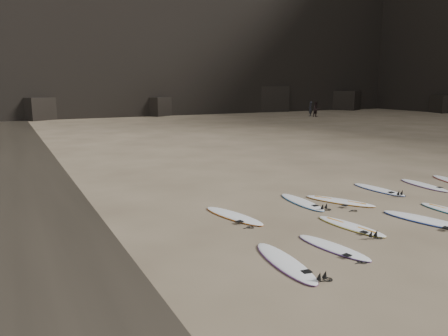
% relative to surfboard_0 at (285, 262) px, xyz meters
% --- Properties ---
extents(ground, '(240.00, 240.00, 0.00)m').
position_rel_surfboard_0_xyz_m(ground, '(3.99, 0.83, -0.05)').
color(ground, '#897559').
rests_on(ground, ground).
extents(surfboard_0, '(0.85, 2.58, 0.09)m').
position_rel_surfboard_0_xyz_m(surfboard_0, '(0.00, 0.00, 0.00)').
color(surfboard_0, white).
rests_on(surfboard_0, ground).
extents(surfboard_1, '(0.89, 2.26, 0.08)m').
position_rel_surfboard_0_xyz_m(surfboard_1, '(1.59, 0.23, -0.01)').
color(surfboard_1, white).
rests_on(surfboard_1, ground).
extents(surfboard_2, '(0.91, 2.35, 0.08)m').
position_rel_surfboard_0_xyz_m(surfboard_2, '(3.13, 1.27, -0.00)').
color(surfboard_2, white).
rests_on(surfboard_2, ground).
extents(surfboard_3, '(1.39, 2.85, 0.10)m').
position_rel_surfboard_0_xyz_m(surfboard_3, '(5.51, 0.59, 0.00)').
color(surfboard_3, white).
rests_on(surfboard_3, ground).
extents(surfboard_5, '(1.17, 2.56, 0.09)m').
position_rel_surfboard_0_xyz_m(surfboard_5, '(0.62, 3.64, -0.00)').
color(surfboard_5, white).
rests_on(surfboard_5, ground).
extents(surfboard_6, '(0.71, 2.46, 0.09)m').
position_rel_surfboard_0_xyz_m(surfboard_6, '(3.44, 3.97, -0.00)').
color(surfboard_6, white).
rests_on(surfboard_6, ground).
extents(surfboard_7, '(1.68, 2.45, 0.09)m').
position_rel_surfboard_0_xyz_m(surfboard_7, '(4.68, 3.48, -0.00)').
color(surfboard_7, white).
rests_on(surfboard_7, ground).
extents(surfboard_8, '(0.71, 2.40, 0.09)m').
position_rel_surfboard_0_xyz_m(surfboard_8, '(7.16, 4.11, -0.00)').
color(surfboard_8, white).
rests_on(surfboard_8, ground).
extents(surfboard_9, '(0.83, 2.42, 0.09)m').
position_rel_surfboard_0_xyz_m(surfboard_9, '(9.32, 3.82, -0.00)').
color(surfboard_9, white).
rests_on(surfboard_9, ground).
extents(person_a, '(0.79, 0.76, 1.82)m').
position_rel_surfboard_0_xyz_m(person_a, '(28.84, 36.18, 0.86)').
color(person_a, '#232328').
rests_on(person_a, ground).
extents(person_b, '(0.89, 0.71, 1.79)m').
position_rel_surfboard_0_xyz_m(person_b, '(28.74, 34.89, 0.85)').
color(person_b, black).
rests_on(person_b, ground).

